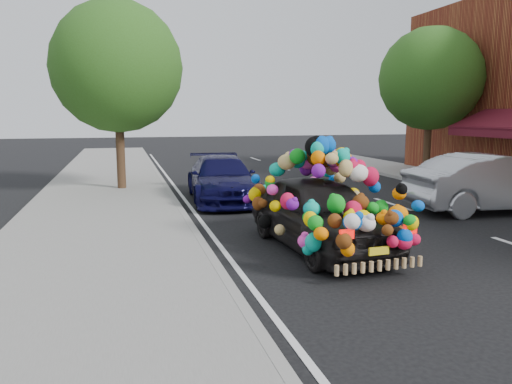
{
  "coord_description": "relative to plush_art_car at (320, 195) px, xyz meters",
  "views": [
    {
      "loc": [
        -3.77,
        -7.43,
        2.53
      ],
      "look_at": [
        -1.52,
        0.91,
        1.18
      ],
      "focal_mm": 35.0,
      "sensor_mm": 36.0,
      "label": 1
    }
  ],
  "objects": [
    {
      "name": "ground",
      "position": [
        0.2,
        -1.19,
        -1.03
      ],
      "size": [
        100.0,
        100.0,
        0.0
      ],
      "primitive_type": "plane",
      "color": "black",
      "rests_on": "ground"
    },
    {
      "name": "sidewalk",
      "position": [
        -4.1,
        -1.19,
        -0.97
      ],
      "size": [
        4.0,
        60.0,
        0.12
      ],
      "primitive_type": "cube",
      "color": "gray",
      "rests_on": "ground"
    },
    {
      "name": "kerb",
      "position": [
        -2.15,
        -1.19,
        -0.96
      ],
      "size": [
        0.15,
        60.0,
        0.13
      ],
      "primitive_type": "cube",
      "color": "gray",
      "rests_on": "ground"
    },
    {
      "name": "tree_near_sidewalk",
      "position": [
        -3.6,
        8.31,
        2.99
      ],
      "size": [
        4.2,
        4.2,
        6.13
      ],
      "color": "#332114",
      "rests_on": "ground"
    },
    {
      "name": "tree_far_b",
      "position": [
        8.2,
        8.81,
        2.86
      ],
      "size": [
        4.0,
        4.0,
        5.9
      ],
      "color": "#332114",
      "rests_on": "ground"
    },
    {
      "name": "plush_art_car",
      "position": [
        0.0,
        0.0,
        0.0
      ],
      "size": [
        2.26,
        4.35,
        2.02
      ],
      "rotation": [
        0.0,
        0.0,
        0.07
      ],
      "color": "black",
      "rests_on": "ground"
    },
    {
      "name": "navy_sedan",
      "position": [
        -0.75,
        5.67,
        -0.38
      ],
      "size": [
        2.13,
        4.61,
        1.3
      ],
      "primitive_type": "imported",
      "rotation": [
        0.0,
        0.0,
        -0.07
      ],
      "color": "#090832",
      "rests_on": "ground"
    },
    {
      "name": "silver_hatchback",
      "position": [
        5.78,
        2.16,
        -0.27
      ],
      "size": [
        4.69,
        1.87,
        1.52
      ],
      "primitive_type": "imported",
      "rotation": [
        0.0,
        0.0,
        1.51
      ],
      "color": "#A4A6AC",
      "rests_on": "ground"
    }
  ]
}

